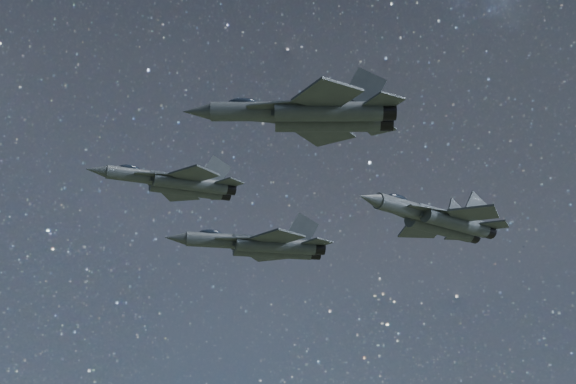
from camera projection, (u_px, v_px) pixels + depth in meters
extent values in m
cylinder|color=#2C3337|center=(140.00, 176.00, 76.72)|extent=(6.45, 2.20, 1.33)
cone|color=#2C3337|center=(96.00, 170.00, 75.33)|extent=(2.20, 1.47, 1.20)
ellipsoid|color=black|center=(129.00, 168.00, 76.59)|extent=(2.14, 1.17, 0.66)
cube|color=#2C3337|center=(185.00, 182.00, 78.20)|extent=(7.12, 2.25, 1.11)
cylinder|color=#2C3337|center=(190.00, 184.00, 77.43)|extent=(7.30, 2.32, 1.33)
cylinder|color=#2C3337|center=(186.00, 189.00, 78.93)|extent=(7.30, 2.32, 1.33)
cylinder|color=black|center=(229.00, 189.00, 78.76)|extent=(1.27, 1.37, 1.23)
cylinder|color=black|center=(224.00, 194.00, 80.26)|extent=(1.27, 1.37, 1.23)
cube|color=#2C3337|center=(158.00, 175.00, 76.19)|extent=(4.49, 1.17, 0.10)
cube|color=#2C3337|center=(153.00, 183.00, 78.21)|extent=(4.51, 2.34, 0.10)
cube|color=#2C3337|center=(194.00, 174.00, 75.63)|extent=(4.85, 4.91, 0.17)
cube|color=#2C3337|center=(179.00, 194.00, 80.74)|extent=(4.47, 4.68, 0.17)
cube|color=#2C3337|center=(229.00, 183.00, 77.73)|extent=(2.87, 2.90, 0.13)
cube|color=#2C3337|center=(218.00, 196.00, 81.18)|extent=(2.63, 2.72, 0.13)
cube|color=#2C3337|center=(216.00, 171.00, 78.64)|extent=(2.98, 0.49, 3.04)
cube|color=#2C3337|center=(210.00, 178.00, 80.51)|extent=(2.93, 0.79, 3.04)
cylinder|color=#2C3337|center=(222.00, 241.00, 96.29)|extent=(8.52, 2.03, 1.79)
cone|color=#2C3337|center=(176.00, 238.00, 95.27)|extent=(2.79, 1.68, 1.60)
ellipsoid|color=black|center=(210.00, 233.00, 96.33)|extent=(2.76, 1.28, 0.88)
cube|color=#2C3337|center=(270.00, 244.00, 97.37)|extent=(9.43, 1.99, 1.49)
cylinder|color=#2C3337|center=(276.00, 246.00, 96.23)|extent=(9.66, 2.07, 1.79)
cylinder|color=#2C3337|center=(272.00, 251.00, 98.33)|extent=(9.66, 2.07, 1.79)
cylinder|color=black|center=(318.00, 248.00, 97.20)|extent=(1.54, 1.69, 1.65)
cylinder|color=black|center=(314.00, 253.00, 99.31)|extent=(1.54, 1.69, 1.65)
cube|color=#2C3337|center=(240.00, 239.00, 95.20)|extent=(6.08, 2.53, 0.14)
cube|color=#2C3337|center=(237.00, 246.00, 98.05)|extent=(6.08, 2.21, 0.14)
cube|color=#2C3337|center=(278.00, 237.00, 93.73)|extent=(6.24, 6.44, 0.23)
cube|color=#2C3337|center=(267.00, 255.00, 100.90)|extent=(6.35, 6.51, 0.23)
cube|color=#2C3337|center=(317.00, 243.00, 95.82)|extent=(3.67, 3.77, 0.17)
cube|color=#2C3337|center=(308.00, 254.00, 100.67)|extent=(3.74, 3.82, 0.17)
cube|color=#2C3337|center=(303.00, 229.00, 97.32)|extent=(3.97, 0.62, 4.07)
cube|color=#2C3337|center=(298.00, 236.00, 99.96)|extent=(3.98, 0.54, 4.07)
cylinder|color=#2C3337|center=(257.00, 112.00, 65.47)|extent=(7.78, 3.32, 1.60)
cone|color=#2C3337|center=(197.00, 112.00, 65.50)|extent=(2.73, 1.97, 1.44)
ellipsoid|color=black|center=(243.00, 103.00, 65.74)|extent=(2.63, 1.62, 0.79)
cube|color=#2C3337|center=(323.00, 112.00, 65.43)|extent=(8.56, 3.45, 1.34)
cylinder|color=#2C3337|center=(328.00, 112.00, 64.30)|extent=(8.78, 3.56, 1.60)
cylinder|color=#2C3337|center=(327.00, 122.00, 66.23)|extent=(8.78, 3.56, 1.60)
cylinder|color=black|center=(387.00, 111.00, 64.27)|extent=(1.64, 1.75, 1.48)
cylinder|color=black|center=(385.00, 122.00, 66.21)|extent=(1.64, 1.75, 1.48)
cube|color=#2C3337|center=(280.00, 105.00, 64.11)|extent=(5.34, 3.24, 0.12)
cube|color=#2C3337|center=(280.00, 120.00, 66.72)|extent=(5.39, 1.35, 0.12)
cube|color=#2C3337|center=(327.00, 95.00, 62.05)|extent=(5.12, 5.44, 0.21)
cube|color=#2C3337|center=(324.00, 132.00, 68.62)|extent=(5.89, 5.89, 0.21)
cube|color=#2C3337|center=(384.00, 102.00, 63.09)|extent=(3.00, 3.14, 0.15)
cube|color=#2C3337|center=(378.00, 127.00, 67.54)|extent=(3.49, 3.49, 0.15)
cube|color=#2C3337|center=(365.00, 88.00, 64.71)|extent=(3.45, 1.26, 3.66)
cube|color=#2C3337|center=(362.00, 102.00, 67.13)|extent=(3.57, 0.70, 3.66)
cylinder|color=#2C3337|center=(407.00, 209.00, 83.71)|extent=(8.25, 4.98, 1.74)
cone|color=#2C3337|center=(369.00, 198.00, 80.66)|extent=(3.08, 2.53, 1.56)
ellipsoid|color=black|center=(397.00, 199.00, 83.23)|extent=(2.90, 2.16, 0.86)
cube|color=#2C3337|center=(445.00, 220.00, 87.00)|extent=(9.03, 5.29, 1.45)
cylinder|color=#2C3337|center=(456.00, 222.00, 86.25)|extent=(9.26, 5.44, 1.74)
cylinder|color=#2C3337|center=(440.00, 227.00, 87.91)|extent=(9.26, 5.44, 1.74)
cylinder|color=black|center=(487.00, 231.00, 89.17)|extent=(1.98, 2.06, 1.61)
cylinder|color=black|center=(471.00, 236.00, 90.84)|extent=(1.98, 2.06, 1.61)
cube|color=#2C3337|center=(431.00, 210.00, 83.68)|extent=(5.93, 2.53, 0.13)
cube|color=#2C3337|center=(410.00, 217.00, 85.94)|extent=(5.45, 4.36, 0.13)
cube|color=#2C3337|center=(474.00, 214.00, 84.19)|extent=(6.35, 6.19, 0.22)
cube|color=#2C3337|center=(421.00, 231.00, 89.87)|extent=(4.85, 5.33, 0.22)
cube|color=#2C3337|center=(494.00, 225.00, 87.91)|extent=(3.76, 3.71, 0.17)
cube|color=#2C3337|center=(459.00, 236.00, 91.75)|extent=(2.83, 3.03, 0.17)
cube|color=#2C3337|center=(476.00, 209.00, 88.61)|extent=(3.72, 1.47, 3.97)
cube|color=#2C3337|center=(457.00, 215.00, 90.69)|extent=(3.48, 2.04, 3.97)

